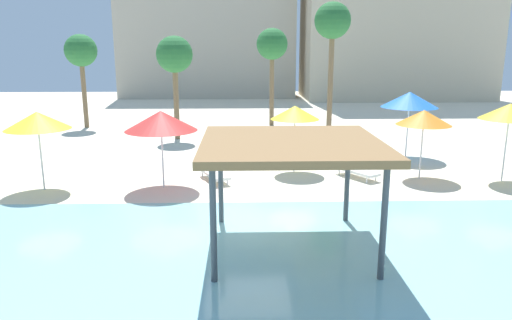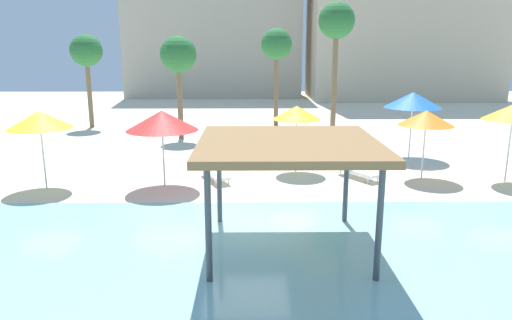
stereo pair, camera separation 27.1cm
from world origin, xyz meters
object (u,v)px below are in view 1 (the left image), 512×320
object	(u,v)px
beach_umbrella_yellow_0	(510,112)
beach_umbrella_orange_3	(424,118)
beach_umbrella_blue_1	(410,100)
beach_umbrella_yellow_2	(295,113)
beach_umbrella_yellow_6	(37,121)
palm_tree_0	(272,46)
shade_pavilion	(291,147)
beach_umbrella_red_4	(161,121)
palm_tree_2	(81,52)
palm_tree_3	(175,56)
palm_tree_1	(332,24)
lounge_chair_0	(354,149)
lounge_chair_2	(354,168)
lounge_chair_1	(213,171)

from	to	relation	value
beach_umbrella_yellow_0	beach_umbrella_orange_3	xyz separation A→B (m)	(-2.90, 0.52, -0.28)
beach_umbrella_yellow_0	beach_umbrella_blue_1	bearing A→B (deg)	120.24
beach_umbrella_yellow_2	beach_umbrella_yellow_6	distance (m)	9.24
beach_umbrella_orange_3	palm_tree_0	world-z (taller)	palm_tree_0
beach_umbrella_yellow_2	beach_umbrella_orange_3	size ratio (longest dim) A/B	1.02
palm_tree_0	shade_pavilion	bearing A→B (deg)	-92.08
beach_umbrella_red_4	palm_tree_2	bearing A→B (deg)	117.37
palm_tree_3	beach_umbrella_yellow_2	bearing A→B (deg)	-51.93
palm_tree_2	beach_umbrella_yellow_0	bearing A→B (deg)	-33.16
beach_umbrella_red_4	palm_tree_2	distance (m)	14.85
beach_umbrella_orange_3	beach_umbrella_yellow_2	bearing A→B (deg)	167.11
beach_umbrella_yellow_6	beach_umbrella_yellow_2	bearing A→B (deg)	13.95
beach_umbrella_yellow_2	palm_tree_0	xyz separation A→B (m)	(-0.21, 11.47, 2.50)
palm_tree_3	palm_tree_0	bearing A→B (deg)	39.45
beach_umbrella_yellow_6	palm_tree_1	bearing A→B (deg)	39.36
lounge_chair_0	lounge_chair_2	xyz separation A→B (m)	(-0.78, -3.44, 0.00)
shade_pavilion	lounge_chair_2	xyz separation A→B (m)	(3.09, 6.54, -2.21)
beach_umbrella_yellow_0	beach_umbrella_red_4	bearing A→B (deg)	-177.51
beach_umbrella_blue_1	palm_tree_0	size ratio (longest dim) A/B	0.49
beach_umbrella_yellow_6	beach_umbrella_red_4	bearing A→B (deg)	1.33
lounge_chair_1	lounge_chair_2	size ratio (longest dim) A/B	1.03
lounge_chair_0	palm_tree_0	size ratio (longest dim) A/B	0.33
beach_umbrella_yellow_6	beach_umbrella_blue_1	bearing A→B (deg)	17.76
lounge_chair_0	lounge_chair_2	size ratio (longest dim) A/B	1.03
beach_umbrella_blue_1	beach_umbrella_yellow_2	bearing A→B (deg)	-156.14
lounge_chair_2	palm_tree_0	xyz separation A→B (m)	(-2.41, 12.36, 4.53)
beach_umbrella_blue_1	palm_tree_0	bearing A→B (deg)	120.97
palm_tree_0	beach_umbrella_yellow_0	bearing A→B (deg)	-59.25
lounge_chair_2	beach_umbrella_orange_3	bearing A→B (deg)	53.25
beach_umbrella_red_4	palm_tree_3	world-z (taller)	palm_tree_3
palm_tree_2	beach_umbrella_yellow_6	bearing A→B (deg)	-78.72
beach_umbrella_orange_3	palm_tree_1	xyz separation A→B (m)	(-1.99, 8.39, 3.67)
palm_tree_0	beach_umbrella_orange_3	bearing A→B (deg)	-68.76
beach_umbrella_orange_3	beach_umbrella_red_4	bearing A→B (deg)	-173.61
beach_umbrella_orange_3	beach_umbrella_red_4	distance (m)	9.56
beach_umbrella_red_4	lounge_chair_1	xyz separation A→B (m)	(1.68, 1.01, -2.05)
beach_umbrella_yellow_2	palm_tree_1	size ratio (longest dim) A/B	0.37
beach_umbrella_yellow_0	beach_umbrella_red_4	world-z (taller)	beach_umbrella_yellow_0
lounge_chair_2	palm_tree_1	bearing A→B (deg)	144.05
lounge_chair_0	palm_tree_1	size ratio (longest dim) A/B	0.28
beach_umbrella_yellow_6	palm_tree_0	world-z (taller)	palm_tree_0
beach_umbrella_red_4	palm_tree_3	size ratio (longest dim) A/B	0.50
beach_umbrella_blue_1	palm_tree_2	bearing A→B (deg)	153.01
beach_umbrella_orange_3	shade_pavilion	bearing A→B (deg)	-131.14
beach_umbrella_orange_3	lounge_chair_2	bearing A→B (deg)	175.86
beach_umbrella_yellow_6	lounge_chair_0	bearing A→B (deg)	21.82
beach_umbrella_orange_3	lounge_chair_0	xyz separation A→B (m)	(-1.69, 3.62, -1.96)
lounge_chair_1	palm_tree_0	bearing A→B (deg)	144.23
beach_umbrella_yellow_2	palm_tree_1	distance (m)	8.60
beach_umbrella_yellow_2	palm_tree_0	size ratio (longest dim) A/B	0.44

